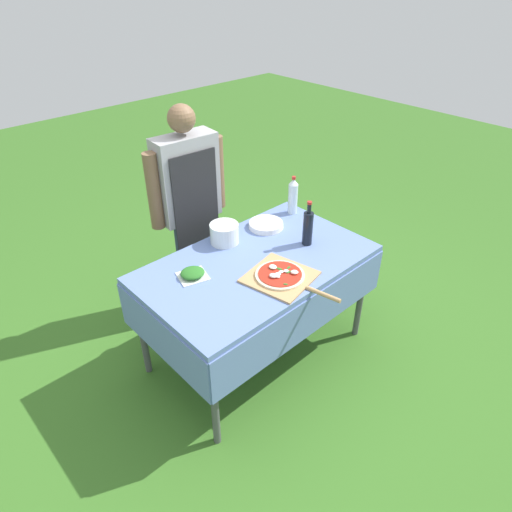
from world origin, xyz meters
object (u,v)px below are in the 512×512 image
pizza_on_peel (282,276)px  herb_container (193,273)px  prep_table (257,272)px  mixing_tub (224,234)px  plate_stack (266,225)px  oil_bottle (308,227)px  water_bottle (293,196)px  person_cook (189,199)px

pizza_on_peel → herb_container: 0.49m
prep_table → mixing_tub: bearing=90.9°
plate_stack → oil_bottle: bearing=-82.4°
prep_table → herb_container: (-0.36, 0.13, 0.10)m
prep_table → water_bottle: (0.59, 0.27, 0.21)m
prep_table → pizza_on_peel: (-0.01, -0.22, 0.09)m
oil_bottle → person_cook: bearing=114.4°
pizza_on_peel → mixing_tub: size_ratio=3.17×
water_bottle → herb_container: water_bottle is taller
pizza_on_peel → water_bottle: bearing=27.1°
plate_stack → water_bottle: bearing=4.1°
prep_table → person_cook: size_ratio=0.92×
prep_table → pizza_on_peel: 0.23m
pizza_on_peel → plate_stack: (0.33, 0.46, 0.00)m
oil_bottle → water_bottle: (0.23, 0.34, 0.01)m
pizza_on_peel → plate_stack: pizza_on_peel is taller
prep_table → oil_bottle: oil_bottle is taller
person_cook → herb_container: size_ratio=7.76×
pizza_on_peel → herb_container: size_ratio=2.93×
water_bottle → prep_table: bearing=-155.5°
plate_stack → mixing_tub: bearing=172.2°
prep_table → oil_bottle: (0.36, -0.07, 0.19)m
prep_table → plate_stack: bearing=38.2°
prep_table → mixing_tub: mixing_tub is taller
person_cook → water_bottle: size_ratio=5.55×
prep_table → plate_stack: plate_stack is taller
herb_container → mixing_tub: (0.36, 0.16, 0.04)m
pizza_on_peel → oil_bottle: bearing=9.6°
person_cook → water_bottle: (0.57, -0.41, -0.03)m
water_bottle → herb_container: 0.97m
oil_bottle → pizza_on_peel: bearing=-158.6°
pizza_on_peel → water_bottle: water_bottle is taller
person_cook → oil_bottle: 0.82m
water_bottle → person_cook: bearing=144.3°
oil_bottle → plate_stack: bearing=97.6°
prep_table → water_bottle: 0.68m
herb_container → person_cook: bearing=54.7°
herb_container → plate_stack: (0.68, 0.12, -0.00)m
water_bottle → mixing_tub: size_ratio=1.51×
oil_bottle → prep_table: bearing=169.0°
person_cook → mixing_tub: person_cook is taller
mixing_tub → herb_container: bearing=-156.1°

